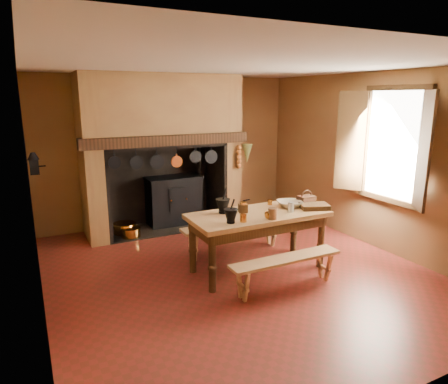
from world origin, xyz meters
name	(u,v)px	position (x,y,z in m)	size (l,w,h in m)	color
floor	(237,271)	(0.00, 0.00, 0.00)	(5.50, 5.50, 0.00)	maroon
ceiling	(238,65)	(0.00, 0.00, 2.80)	(5.50, 5.50, 0.00)	silver
back_wall	(170,150)	(0.00, 2.75, 1.40)	(5.00, 0.02, 2.80)	olive
wall_left	(31,194)	(-2.50, 0.00, 1.40)	(0.02, 5.50, 2.80)	olive
wall_right	(373,161)	(2.50, 0.00, 1.40)	(0.02, 5.50, 2.80)	olive
wall_front	(415,237)	(0.00, -2.75, 1.40)	(5.00, 0.02, 2.80)	olive
chimney_breast	(161,131)	(-0.30, 2.31, 1.81)	(2.95, 0.96, 2.80)	olive
iron_range	(174,200)	(-0.04, 2.45, 0.48)	(1.12, 0.55, 1.60)	black
hearth_pans	(126,230)	(-1.05, 2.22, 0.09)	(0.51, 0.62, 0.20)	#C7812E
hanging_pans	(169,160)	(-0.34, 1.81, 1.36)	(1.92, 0.29, 0.27)	black
onion_string	(239,157)	(1.00, 1.79, 1.33)	(0.12, 0.10, 0.46)	#974A1B
herb_bunch	(247,154)	(1.18, 1.79, 1.38)	(0.20, 0.20, 0.35)	#5F6B32
window	(388,146)	(2.35, -0.40, 1.70)	(0.39, 1.75, 1.76)	white
wall_coffee_mill	(34,162)	(-2.42, 1.55, 1.52)	(0.23, 0.16, 0.31)	black
work_table	(258,222)	(0.30, -0.08, 0.71)	(1.94, 0.86, 0.84)	tan
bench_front	(286,265)	(0.30, -0.76, 0.32)	(1.54, 0.27, 0.43)	tan
bench_back	(234,231)	(0.30, 0.64, 0.36)	(1.71, 0.30, 0.48)	tan
mortar_large	(223,205)	(-0.15, 0.13, 0.95)	(0.20, 0.20, 0.34)	black
mortar_small	(231,215)	(-0.26, -0.31, 0.94)	(0.18, 0.18, 0.31)	black
coffee_grinder	(243,207)	(0.12, 0.04, 0.91)	(0.18, 0.15, 0.19)	#3D2913
brass_mug_a	(243,218)	(-0.10, -0.34, 0.89)	(0.09, 0.09, 0.10)	#C7812E
brass_mug_b	(270,202)	(0.67, 0.21, 0.88)	(0.07, 0.07, 0.08)	#C7812E
mixing_bowl	(290,204)	(0.87, -0.01, 0.89)	(0.36, 0.36, 0.09)	beige
stoneware_crock	(273,214)	(0.31, -0.41, 0.92)	(0.12, 0.12, 0.15)	brown
glass_jar	(291,207)	(0.72, -0.25, 0.91)	(0.08, 0.08, 0.14)	beige
wicker_basket	(306,200)	(1.15, -0.03, 0.92)	(0.25, 0.18, 0.23)	#4A2716
wooden_tray	(314,206)	(1.13, -0.25, 0.88)	(0.40, 0.28, 0.07)	#3D2913
brass_cup	(269,215)	(0.27, -0.37, 0.89)	(0.11, 0.11, 0.09)	#C7812E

